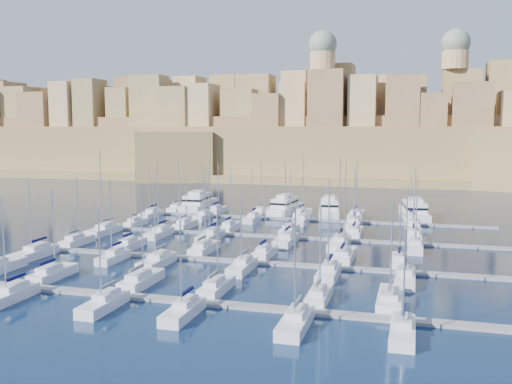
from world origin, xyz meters
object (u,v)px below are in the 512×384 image
(motor_yacht_b, at_px, (285,207))
(sailboat_2, at_px, (141,280))
(sailboat_4, at_px, (319,296))
(motor_yacht_d, at_px, (414,211))
(motor_yacht_a, at_px, (198,203))
(motor_yacht_c, at_px, (329,208))

(motor_yacht_b, bearing_deg, sailboat_2, -93.72)
(sailboat_4, relative_size, motor_yacht_d, 0.65)
(motor_yacht_b, bearing_deg, motor_yacht_a, 177.05)
(sailboat_2, distance_m, motor_yacht_a, 73.73)
(motor_yacht_a, bearing_deg, sailboat_2, -74.60)
(motor_yacht_a, distance_m, motor_yacht_b, 24.15)
(sailboat_2, xyz_separation_m, motor_yacht_c, (15.74, 69.79, 0.98))
(motor_yacht_c, relative_size, motor_yacht_d, 0.88)
(motor_yacht_c, xyz_separation_m, motor_yacht_d, (20.23, 1.13, -0.00))
(motor_yacht_a, relative_size, motor_yacht_d, 1.01)
(motor_yacht_a, xyz_separation_m, motor_yacht_b, (24.12, -1.24, -0.00))
(sailboat_2, height_order, motor_yacht_c, sailboat_2)
(sailboat_2, height_order, motor_yacht_a, sailboat_2)
(motor_yacht_d, bearing_deg, sailboat_2, -116.90)
(motor_yacht_a, xyz_separation_m, motor_yacht_c, (35.32, -1.29, -0.00))
(motor_yacht_b, xyz_separation_m, motor_yacht_c, (11.20, -0.05, 0.00))
(sailboat_4, height_order, motor_yacht_d, sailboat_4)
(sailboat_4, xyz_separation_m, motor_yacht_c, (-9.06, 70.35, 1.00))
(sailboat_4, height_order, motor_yacht_c, sailboat_4)
(motor_yacht_a, bearing_deg, motor_yacht_d, -0.16)
(motor_yacht_c, bearing_deg, motor_yacht_a, 177.91)
(motor_yacht_c, bearing_deg, motor_yacht_b, 179.74)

